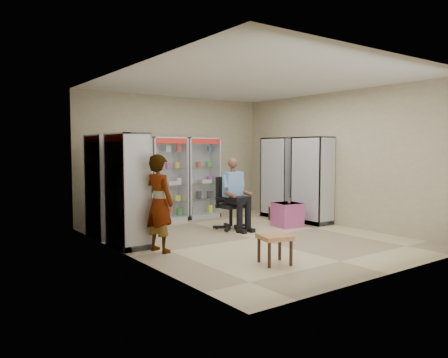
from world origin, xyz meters
TOP-DOWN VIEW (x-y plane):
  - floor at (0.00, 0.00)m, footprint 6.00×6.00m
  - room_shell at (0.00, 0.00)m, footprint 5.02×6.02m
  - cabinet_back_left at (-1.30, 2.73)m, footprint 0.90×0.50m
  - cabinet_back_mid at (-0.35, 2.73)m, footprint 0.90×0.50m
  - cabinet_back_right at (0.60, 2.73)m, footprint 0.90×0.50m
  - cabinet_right_far at (2.23, 1.60)m, footprint 0.90×0.50m
  - cabinet_right_near at (2.23, 0.50)m, footprint 0.90×0.50m
  - cabinet_left_far at (-2.23, 1.80)m, footprint 0.90×0.50m
  - cabinet_left_near at (-2.23, 0.70)m, footprint 0.90×0.50m
  - wooden_chair at (-1.55, 2.00)m, footprint 0.42×0.42m
  - seated_customer at (-1.55, 1.95)m, footprint 0.44×0.60m
  - office_chair at (0.26, 1.00)m, footprint 0.63×0.63m
  - seated_shopkeeper at (0.26, 0.95)m, footprint 0.48×0.66m
  - pink_trunk at (1.46, 0.52)m, footprint 0.61×0.59m
  - tea_glass at (1.47, 0.48)m, footprint 0.07×0.07m
  - woven_stool_a at (1.89, 1.29)m, footprint 0.47×0.47m
  - woven_stool_b at (-0.92, -1.67)m, footprint 0.55×0.55m
  - standing_man at (-1.95, 0.05)m, footprint 0.52×0.67m

SIDE VIEW (x-z plane):
  - floor at x=0.00m, z-range 0.00..0.00m
  - woven_stool_a at x=1.89m, z-range 0.00..0.38m
  - woven_stool_b at x=-0.92m, z-range 0.00..0.44m
  - pink_trunk at x=1.46m, z-range 0.00..0.53m
  - wooden_chair at x=-1.55m, z-range 0.00..0.94m
  - office_chair at x=0.26m, z-range 0.00..1.13m
  - tea_glass at x=1.47m, z-range 0.53..0.63m
  - seated_customer at x=-1.55m, z-range 0.00..1.34m
  - seated_shopkeeper at x=0.26m, z-range 0.00..1.43m
  - standing_man at x=-1.95m, z-range 0.00..1.64m
  - cabinet_back_left at x=-1.30m, z-range 0.00..2.00m
  - cabinet_back_mid at x=-0.35m, z-range 0.00..2.00m
  - cabinet_back_right at x=0.60m, z-range 0.00..2.00m
  - cabinet_right_far at x=2.23m, z-range 0.00..2.00m
  - cabinet_right_near at x=2.23m, z-range 0.00..2.00m
  - cabinet_left_far at x=-2.23m, z-range 0.00..2.00m
  - cabinet_left_near at x=-2.23m, z-range 0.00..2.00m
  - room_shell at x=0.00m, z-range 0.46..3.47m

